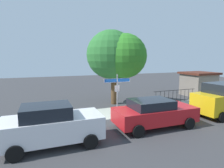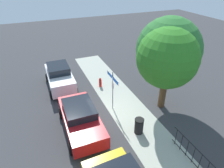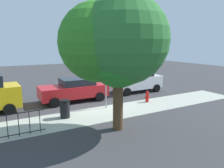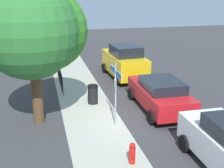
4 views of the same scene
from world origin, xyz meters
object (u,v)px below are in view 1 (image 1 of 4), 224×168
object	(u,v)px
street_sign	(117,87)
car_red	(154,113)
fire_hydrant	(70,115)
car_white	(52,125)
shade_tree	(116,57)
trash_bin	(149,104)
utility_shed	(198,84)

from	to	relation	value
street_sign	car_red	size ratio (longest dim) A/B	0.61
street_sign	fire_hydrant	size ratio (longest dim) A/B	3.60
car_white	fire_hydrant	size ratio (longest dim) A/B	5.49
car_red	car_white	bearing A→B (deg)	-176.37
shade_tree	fire_hydrant	xyz separation A→B (m)	(-4.23, -2.88, -3.57)
car_red	trash_bin	world-z (taller)	car_red
car_white	utility_shed	bearing A→B (deg)	23.20
street_sign	trash_bin	xyz separation A→B (m)	(2.76, 0.50, -1.48)
car_red	fire_hydrant	bearing A→B (deg)	148.03
fire_hydrant	trash_bin	bearing A→B (deg)	2.94
shade_tree	car_red	world-z (taller)	shade_tree
shade_tree	car_red	distance (m)	6.43
car_white	fire_hydrant	xyz separation A→B (m)	(1.22, 3.00, -0.55)
shade_tree	car_red	bearing A→B (deg)	-89.88
shade_tree	utility_shed	xyz separation A→B (m)	(9.34, 0.32, -2.72)
shade_tree	fire_hydrant	distance (m)	6.24
car_white	car_red	size ratio (longest dim) A/B	0.93
utility_shed	trash_bin	distance (m)	8.29
trash_bin	car_white	bearing A→B (deg)	-154.93
shade_tree	utility_shed	size ratio (longest dim) A/B	2.02
street_sign	shade_tree	bearing A→B (deg)	69.46
shade_tree	utility_shed	bearing A→B (deg)	1.94
street_sign	utility_shed	xyz separation A→B (m)	(10.50, 3.40, -0.74)
car_red	utility_shed	world-z (taller)	utility_shed
car_red	fire_hydrant	size ratio (longest dim) A/B	5.92
car_red	trash_bin	size ratio (longest dim) A/B	4.71
car_red	fire_hydrant	world-z (taller)	car_red
car_red	shade_tree	bearing A→B (deg)	90.97
shade_tree	trash_bin	size ratio (longest dim) A/B	6.24
shade_tree	fire_hydrant	world-z (taller)	shade_tree
car_red	fire_hydrant	xyz separation A→B (m)	(-4.24, 2.74, -0.44)
shade_tree	car_white	distance (m)	8.57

